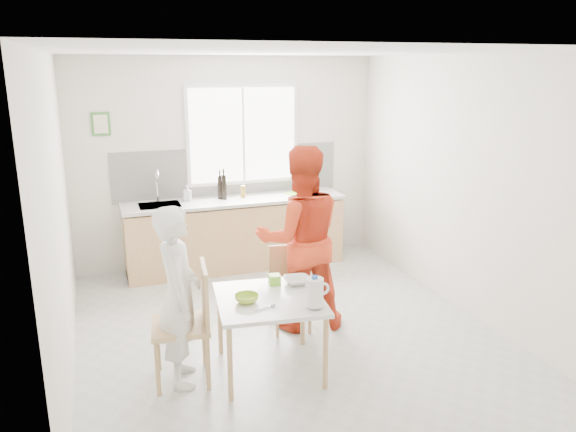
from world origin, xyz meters
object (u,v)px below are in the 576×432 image
chair_left (190,318)px  wine_bottle_a (224,187)px  wine_bottle_b (220,187)px  bowl_green (247,298)px  person_white (179,296)px  person_red (300,239)px  milk_jug (315,292)px  dining_table (269,305)px  chair_far (289,283)px  bowl_white (297,281)px

chair_left → wine_bottle_a: bearing=167.5°
wine_bottle_b → bowl_green: bearing=-98.5°
person_white → bowl_green: bearing=-95.2°
person_white → bowl_green: person_white is taller
person_white → person_red: (1.31, 0.64, 0.16)m
person_white → wine_bottle_a: (0.99, 2.56, 0.32)m
wine_bottle_b → person_red: bearing=-79.6°
person_white → milk_jug: person_white is taller
person_red → bowl_green: person_red is taller
dining_table → person_white: 0.77m
chair_left → chair_far: 1.31m
milk_jug → wine_bottle_b: 3.02m
chair_left → bowl_white: chair_left is taller
chair_far → wine_bottle_a: size_ratio=2.60×
chair_left → bowl_white: bearing=104.4°
chair_far → wine_bottle_b: size_ratio=2.77×
chair_left → person_white: person_white is taller
bowl_green → bowl_white: bowl_green is taller
chair_left → person_white: 0.22m
bowl_green → milk_jug: 0.58m
bowl_green → wine_bottle_a: (0.45, 2.68, 0.37)m
person_white → wine_bottle_a: size_ratio=4.77×
dining_table → person_red: person_red is taller
dining_table → bowl_white: size_ratio=4.17×
person_red → wine_bottle_b: bearing=-72.6°
bowl_green → wine_bottle_b: 2.77m
person_red → milk_jug: bearing=82.5°
bowl_white → chair_left: bearing=-172.7°
chair_left → wine_bottle_a: 2.78m
bowl_white → wine_bottle_a: (-0.08, 2.44, 0.37)m
dining_table → wine_bottle_b: wine_bottle_b is taller
person_white → chair_far: bearing=-53.6°
dining_table → chair_far: 0.90m
bowl_white → wine_bottle_b: 2.51m
dining_table → bowl_white: bearing=32.7°
person_red → milk_jug: 1.09m
bowl_green → person_white: bearing=167.8°
bowl_white → dining_table: bearing=-147.3°
chair_far → person_white: size_ratio=0.55×
chair_far → person_red: bearing=-7.7°
milk_jug → person_red: bearing=82.5°
chair_far → person_red: size_ratio=0.45×
chair_far → milk_jug: bearing=-91.4°
chair_left → bowl_white: 1.02m
person_white → wine_bottle_b: 2.78m
chair_far → person_red: person_red is taller
bowl_white → wine_bottle_a: 2.47m
bowl_white → chair_far: bearing=77.9°
bowl_green → wine_bottle_a: 2.74m
chair_left → bowl_white: size_ratio=4.27×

